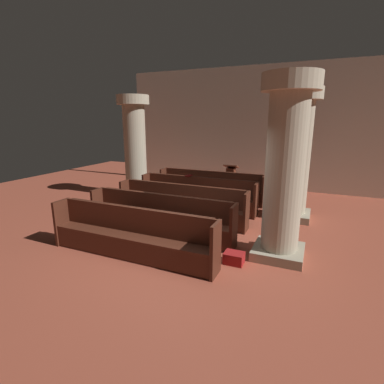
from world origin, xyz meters
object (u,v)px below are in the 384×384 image
(pillar_aisle_rear, at_px, (285,167))
(kneeler_box_red, at_px, (234,258))
(pew_row_0, at_px, (210,185))
(pillar_far_side, at_px, (135,145))
(pew_row_1, at_px, (197,193))
(pew_row_2, at_px, (181,203))
(pew_row_4, at_px, (131,232))
(hymn_book, at_px, (189,175))
(pillar_aisle_side, at_px, (296,153))
(lectern, at_px, (231,182))
(pew_row_3, at_px, (160,215))

(pillar_aisle_rear, bearing_deg, kneeler_box_red, -138.39)
(pew_row_0, bearing_deg, pillar_far_side, -169.75)
(pew_row_0, xyz_separation_m, pew_row_1, (0.00, -1.10, 0.00))
(pew_row_2, relative_size, pew_row_4, 1.00)
(pew_row_4, distance_m, pillar_far_side, 4.85)
(pew_row_1, height_order, pillar_far_side, pillar_far_side)
(hymn_book, bearing_deg, kneeler_box_red, -52.87)
(pillar_far_side, bearing_deg, pew_row_1, -14.17)
(pew_row_1, relative_size, pillar_aisle_side, 1.04)
(lectern, bearing_deg, pew_row_1, -100.68)
(pew_row_2, distance_m, pew_row_3, 1.10)
(pew_row_3, xyz_separation_m, hymn_book, (-0.35, 2.38, 0.46))
(pillar_far_side, relative_size, hymn_book, 15.29)
(lectern, distance_m, hymn_book, 2.11)
(pew_row_2, distance_m, lectern, 3.21)
(pillar_aisle_rear, bearing_deg, pillar_far_side, 151.53)
(pew_row_1, xyz_separation_m, pew_row_3, (0.00, -2.20, 0.00))
(pew_row_1, xyz_separation_m, lectern, (0.39, 2.08, -0.05))
(pew_row_4, distance_m, lectern, 5.40)
(pew_row_4, height_order, lectern, lectern)
(pillar_aisle_rear, bearing_deg, pew_row_3, -178.66)
(pew_row_2, bearing_deg, pillar_far_side, 145.56)
(pew_row_3, xyz_separation_m, pillar_far_side, (-2.54, 2.84, 1.25))
(pew_row_4, relative_size, pillar_aisle_side, 1.04)
(lectern, bearing_deg, kneeler_box_red, -72.94)
(pew_row_4, relative_size, kneeler_box_red, 9.70)
(pew_row_2, distance_m, hymn_book, 1.41)
(pillar_aisle_rear, bearing_deg, hymn_book, 141.75)
(pew_row_1, bearing_deg, pew_row_3, -90.00)
(kneeler_box_red, bearing_deg, pew_row_3, 163.16)
(pillar_aisle_side, relative_size, lectern, 3.10)
(pew_row_3, height_order, hymn_book, hymn_book)
(pew_row_0, height_order, kneeler_box_red, pew_row_0)
(pillar_aisle_side, bearing_deg, lectern, 141.69)
(pew_row_2, bearing_deg, pillar_aisle_rear, -21.88)
(pew_row_3, bearing_deg, kneeler_box_red, -16.84)
(pew_row_3, bearing_deg, hymn_book, 98.43)
(pew_row_0, relative_size, pew_row_2, 1.00)
(pillar_far_side, xyz_separation_m, pillar_aisle_rear, (5.13, -2.78, 0.00))
(hymn_book, bearing_deg, pew_row_4, -84.21)
(pew_row_0, distance_m, pew_row_4, 4.40)
(pillar_aisle_rear, height_order, kneeler_box_red, pillar_aisle_rear)
(lectern, bearing_deg, pillar_far_side, -153.87)
(pillar_aisle_side, bearing_deg, pillar_far_side, 176.67)
(pillar_aisle_rear, bearing_deg, pillar_aisle_side, 90.00)
(lectern, bearing_deg, pew_row_3, -95.24)
(pillar_aisle_side, bearing_deg, pew_row_1, -172.45)
(pew_row_4, bearing_deg, pillar_far_side, 122.79)
(pew_row_2, height_order, pillar_aisle_side, pillar_aisle_side)
(pillar_aisle_side, bearing_deg, pew_row_3, -135.51)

